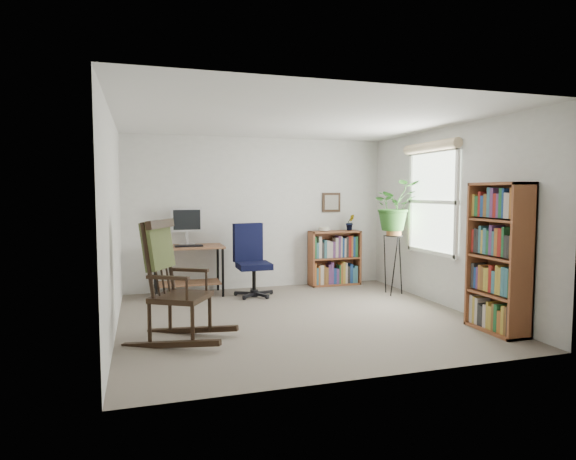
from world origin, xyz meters
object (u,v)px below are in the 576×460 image
object	(u,v)px
rocking_chair	(181,280)
tall_bookshelf	(499,258)
low_bookshelf	(335,258)
office_chair	(254,260)
desk	(188,271)

from	to	relation	value
rocking_chair	tall_bookshelf	distance (m)	3.42
rocking_chair	low_bookshelf	bearing A→B (deg)	-18.69
office_chair	rocking_chair	xyz separation A→B (m)	(-1.20, -1.87, 0.09)
office_chair	tall_bookshelf	distance (m)	3.34
desk	office_chair	xyz separation A→B (m)	(0.92, -0.35, 0.17)
office_chair	desk	bearing A→B (deg)	147.87
office_chair	low_bookshelf	world-z (taller)	office_chair
office_chair	rocking_chair	world-z (taller)	rocking_chair
rocking_chair	low_bookshelf	size ratio (longest dim) A/B	1.42
desk	low_bookshelf	size ratio (longest dim) A/B	1.15
rocking_chair	low_bookshelf	xyz separation A→B (m)	(2.67, 2.35, -0.19)
desk	tall_bookshelf	size ratio (longest dim) A/B	0.63
office_chair	tall_bookshelf	world-z (taller)	tall_bookshelf
office_chair	low_bookshelf	bearing A→B (deg)	6.63
low_bookshelf	tall_bookshelf	xyz separation A→B (m)	(0.68, -3.02, 0.37)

